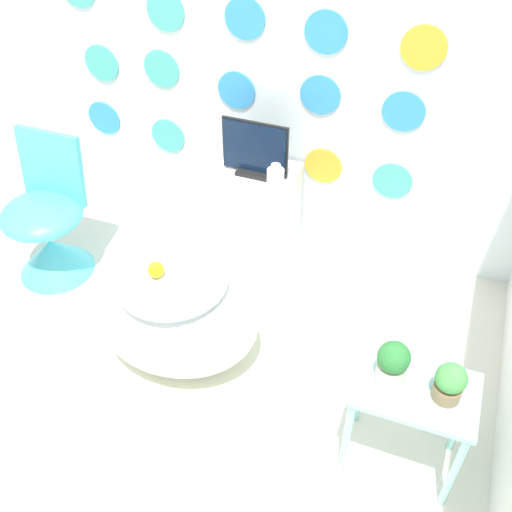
{
  "coord_description": "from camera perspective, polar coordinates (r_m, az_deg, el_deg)",
  "views": [
    {
      "loc": [
        1.13,
        -0.72,
        2.41
      ],
      "look_at": [
        0.49,
        1.0,
        0.76
      ],
      "focal_mm": 42.0,
      "sensor_mm": 36.0,
      "label": 1
    }
  ],
  "objects": [
    {
      "name": "wall_back_dotted",
      "position": [
        3.25,
        -1.3,
        21.71
      ],
      "size": [
        4.25,
        0.05,
        2.6
      ],
      "color": "white",
      "rests_on": "ground_plane"
    },
    {
      "name": "side_table",
      "position": [
        2.5,
        14.61,
        -13.44
      ],
      "size": [
        0.48,
        0.32,
        0.51
      ],
      "color": "#99E0D8",
      "rests_on": "ground_plane"
    },
    {
      "name": "rug",
      "position": [
        3.05,
        -7.86,
        -10.88
      ],
      "size": [
        0.93,
        0.79,
        0.01
      ],
      "color": "silver",
      "rests_on": "ground_plane"
    },
    {
      "name": "tv",
      "position": [
        3.25,
        -0.11,
        9.95
      ],
      "size": [
        0.37,
        0.12,
        0.31
      ],
      "color": "black",
      "rests_on": "tv_cabinet"
    },
    {
      "name": "potted_plant_right",
      "position": [
        2.36,
        17.99,
        -11.38
      ],
      "size": [
        0.12,
        0.12,
        0.17
      ],
      "color": "#8C6B4C",
      "rests_on": "side_table"
    },
    {
      "name": "vase",
      "position": [
        3.14,
        1.86,
        7.2
      ],
      "size": [
        0.09,
        0.09,
        0.17
      ],
      "color": "white",
      "rests_on": "tv_cabinet"
    },
    {
      "name": "rubber_duck",
      "position": [
        2.75,
        -9.55,
        -1.25
      ],
      "size": [
        0.08,
        0.08,
        0.09
      ],
      "color": "yellow",
      "rests_on": "bathtub"
    },
    {
      "name": "bathtub",
      "position": [
        2.95,
        -7.59,
        -5.51
      ],
      "size": [
        0.82,
        0.64,
        0.51
      ],
      "color": "white",
      "rests_on": "ground_plane"
    },
    {
      "name": "chair",
      "position": [
        3.56,
        -19.12,
        2.07
      ],
      "size": [
        0.45,
        0.45,
        0.82
      ],
      "color": "#4CC6DB",
      "rests_on": "ground_plane"
    },
    {
      "name": "tv_cabinet",
      "position": [
        3.49,
        -0.11,
        4.1
      ],
      "size": [
        0.45,
        0.39,
        0.55
      ],
      "color": "silver",
      "rests_on": "ground_plane"
    },
    {
      "name": "potted_plant_left",
      "position": [
        2.35,
        12.9,
        -9.84
      ],
      "size": [
        0.13,
        0.13,
        0.19
      ],
      "color": "beige",
      "rests_on": "side_table"
    }
  ]
}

